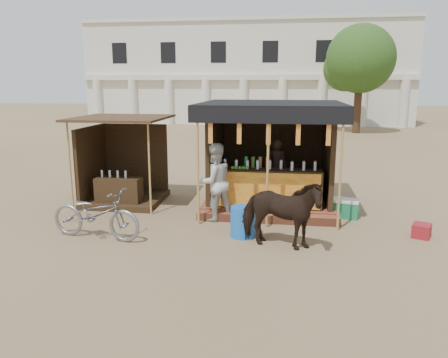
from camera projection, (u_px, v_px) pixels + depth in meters
ground at (213, 250)px, 8.74m from camera, size 120.00×120.00×0.00m
main_stall at (271, 169)px, 11.63m from camera, size 3.60×3.61×2.78m
secondary_stall at (120, 172)px, 12.12m from camera, size 2.40×2.40×2.38m
cow at (280, 214)px, 8.68m from camera, size 1.84×1.14×1.45m
motorbike at (96, 214)px, 9.26m from camera, size 2.16×1.04×1.09m
bystander at (215, 182)px, 10.46m from camera, size 1.16×1.11×1.88m
blue_barrel at (243, 222)px, 9.42m from camera, size 0.70×0.70×0.66m
red_crate at (421, 231)px, 9.41m from camera, size 0.49×0.51×0.30m
cooler at (345, 208)px, 10.80m from camera, size 0.73×0.59×0.46m
background_building at (248, 74)px, 37.11m from camera, size 26.00×7.45×8.18m
tree at (357, 62)px, 28.35m from camera, size 4.50×4.40×7.00m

